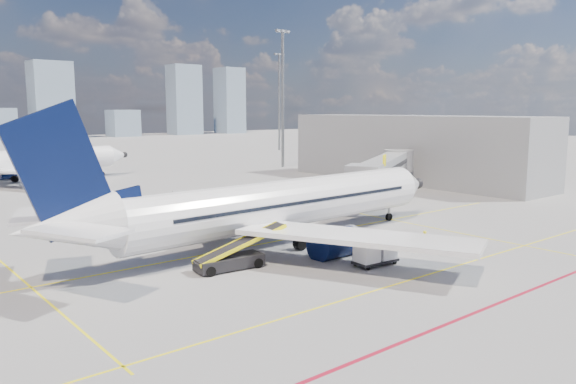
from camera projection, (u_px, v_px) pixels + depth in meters
name	position (u px, v px, depth m)	size (l,w,h in m)	color
ground	(350.00, 260.00, 41.27)	(420.00, 420.00, 0.00)	gray
apron_markings	(385.00, 273.00, 37.92)	(90.00, 35.12, 0.01)	#FFEF0D
jet_bridge	(386.00, 169.00, 68.41)	(23.55, 15.78, 6.30)	#9B9FA4
terminal_block	(412.00, 149.00, 85.49)	(10.00, 42.00, 10.00)	#9B9FA4
floodlight_mast_ne	(283.00, 95.00, 105.18)	(3.20, 0.61, 25.45)	slate
floodlight_mast_far	(279.00, 99.00, 148.88)	(3.20, 0.61, 25.45)	slate
main_aircraft	(271.00, 206.00, 45.09)	(40.44, 35.22, 11.79)	white
second_aircraft	(15.00, 162.00, 82.32)	(36.11, 31.39, 10.72)	white
baggage_tug	(386.00, 245.00, 42.95)	(2.21, 1.66, 1.38)	white
cargo_dolly	(376.00, 252.00, 39.64)	(3.42, 1.73, 1.82)	black
belt_loader	(231.00, 259.00, 38.75)	(6.98, 2.27, 2.81)	black
ramp_worker	(425.00, 241.00, 43.74)	(0.58, 0.38, 1.60)	yellow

